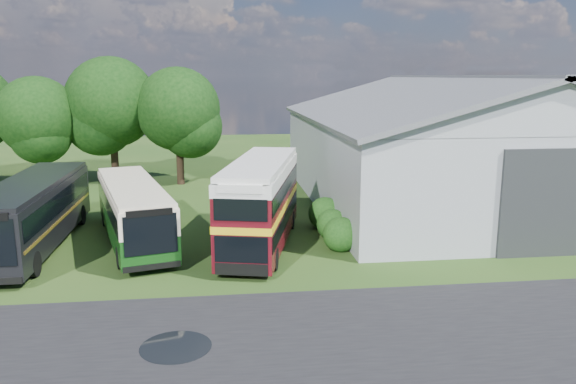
{
  "coord_description": "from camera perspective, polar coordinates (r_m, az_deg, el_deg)",
  "views": [
    {
      "loc": [
        -0.03,
        -19.15,
        8.17
      ],
      "look_at": [
        3.33,
        8.0,
        2.48
      ],
      "focal_mm": 35.0,
      "sensor_mm": 36.0,
      "label": 1
    }
  ],
  "objects": [
    {
      "name": "ground",
      "position": [
        20.82,
        -6.53,
        -11.43
      ],
      "size": [
        120.0,
        120.0,
        0.0
      ],
      "primitive_type": "plane",
      "color": "#1C3C13",
      "rests_on": "ground"
    },
    {
      "name": "asphalt_road",
      "position": [
        18.35,
        3.31,
        -14.71
      ],
      "size": [
        60.0,
        8.0,
        0.02
      ],
      "primitive_type": "cube",
      "color": "black",
      "rests_on": "ground"
    },
    {
      "name": "puddle",
      "position": [
        18.16,
        -11.33,
        -15.23
      ],
      "size": [
        2.2,
        2.2,
        0.01
      ],
      "primitive_type": "cylinder",
      "color": "black",
      "rests_on": "ground"
    },
    {
      "name": "storage_shed",
      "position": [
        38.42,
        16.09,
        5.32
      ],
      "size": [
        18.8,
        24.8,
        8.15
      ],
      "color": "gray",
      "rests_on": "ground"
    },
    {
      "name": "tree_left_b",
      "position": [
        44.67,
        -24.11,
        7.0
      ],
      "size": [
        5.78,
        5.78,
        8.16
      ],
      "color": "black",
      "rests_on": "ground"
    },
    {
      "name": "tree_mid",
      "position": [
        44.71,
        -17.52,
        8.68
      ],
      "size": [
        6.8,
        6.8,
        9.6
      ],
      "color": "black",
      "rests_on": "ground"
    },
    {
      "name": "tree_right_a",
      "position": [
        43.12,
        -11.11,
        8.24
      ],
      "size": [
        6.26,
        6.26,
        8.83
      ],
      "color": "black",
      "rests_on": "ground"
    },
    {
      "name": "shrub_front",
      "position": [
        27.03,
        5.33,
        -5.89
      ],
      "size": [
        1.7,
        1.7,
        1.7
      ],
      "primitive_type": "sphere",
      "color": "#194714",
      "rests_on": "ground"
    },
    {
      "name": "shrub_mid",
      "position": [
        28.9,
        4.49,
        -4.7
      ],
      "size": [
        1.6,
        1.6,
        1.6
      ],
      "primitive_type": "sphere",
      "color": "#194714",
      "rests_on": "ground"
    },
    {
      "name": "shrub_back",
      "position": [
        30.79,
        3.75,
        -3.66
      ],
      "size": [
        1.8,
        1.8,
        1.8
      ],
      "primitive_type": "sphere",
      "color": "#194714",
      "rests_on": "ground"
    },
    {
      "name": "bus_green_single",
      "position": [
        28.82,
        -15.44,
        -1.87
      ],
      "size": [
        5.3,
        11.14,
        2.99
      ],
      "rotation": [
        0.0,
        0.0,
        0.27
      ],
      "color": "black",
      "rests_on": "ground"
    },
    {
      "name": "bus_maroon_double",
      "position": [
        26.99,
        -2.77,
        -1.21
      ],
      "size": [
        4.78,
        10.2,
        4.25
      ],
      "rotation": [
        0.0,
        0.0,
        -0.24
      ],
      "color": "black",
      "rests_on": "ground"
    },
    {
      "name": "bus_dark_single",
      "position": [
        29.49,
        -24.52,
        -1.89
      ],
      "size": [
        2.85,
        11.96,
        3.29
      ],
      "rotation": [
        0.0,
        0.0,
        0.01
      ],
      "color": "black",
      "rests_on": "ground"
    }
  ]
}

